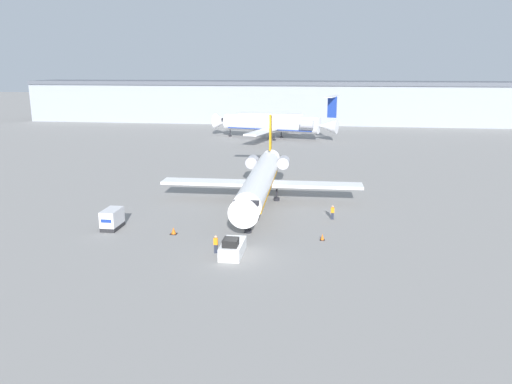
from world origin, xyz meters
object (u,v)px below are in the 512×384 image
(worker_near_tug, at_px, (216,244))
(worker_by_wing, at_px, (333,212))
(airplane_main, at_px, (261,179))
(traffic_cone_left, at_px, (174,231))
(airplane_parked_far_left, at_px, (274,124))
(luggage_cart, at_px, (112,219))
(pushback_tug, at_px, (233,248))
(traffic_cone_right, at_px, (322,237))

(worker_near_tug, xyz_separation_m, worker_by_wing, (11.31, 12.83, -0.05))
(airplane_main, bearing_deg, worker_near_tug, -95.35)
(traffic_cone_left, xyz_separation_m, airplane_parked_far_left, (2.87, 75.30, 3.49))
(worker_near_tug, relative_size, airplane_parked_far_left, 0.05)
(luggage_cart, xyz_separation_m, airplane_parked_far_left, (10.21, 74.41, 2.73))
(pushback_tug, relative_size, worker_by_wing, 2.55)
(airplane_parked_far_left, bearing_deg, worker_by_wing, -78.08)
(worker_near_tug, xyz_separation_m, traffic_cone_right, (10.23, 5.24, -0.62))
(worker_near_tug, bearing_deg, traffic_cone_left, 139.66)
(luggage_cart, bearing_deg, pushback_tug, -22.18)
(worker_by_wing, bearing_deg, traffic_cone_right, -98.09)
(traffic_cone_right, bearing_deg, pushback_tug, -147.31)
(airplane_main, relative_size, traffic_cone_left, 42.04)
(traffic_cone_left, distance_m, traffic_cone_right, 16.02)
(worker_near_tug, height_order, worker_by_wing, worker_near_tug)
(worker_near_tug, relative_size, traffic_cone_right, 2.62)
(worker_near_tug, bearing_deg, airplane_parked_far_left, 92.08)
(worker_by_wing, xyz_separation_m, traffic_cone_right, (-1.08, -7.60, -0.57))
(traffic_cone_left, bearing_deg, worker_near_tug, -40.34)
(worker_near_tug, height_order, airplane_parked_far_left, airplane_parked_far_left)
(traffic_cone_left, bearing_deg, airplane_main, 62.33)
(luggage_cart, bearing_deg, worker_by_wing, 16.03)
(traffic_cone_right, bearing_deg, luggage_cart, 178.59)
(airplane_parked_far_left, bearing_deg, traffic_cone_left, -92.18)
(airplane_main, bearing_deg, worker_by_wing, -34.79)
(traffic_cone_right, distance_m, airplane_parked_far_left, 76.21)
(luggage_cart, relative_size, traffic_cone_left, 4.08)
(worker_near_tug, height_order, traffic_cone_left, worker_near_tug)
(worker_near_tug, distance_m, airplane_parked_far_left, 80.32)
(airplane_parked_far_left, bearing_deg, traffic_cone_right, -80.05)
(pushback_tug, height_order, worker_near_tug, pushback_tug)
(worker_by_wing, height_order, airplane_parked_far_left, airplane_parked_far_left)
(airplane_main, bearing_deg, traffic_cone_right, -59.35)
(worker_by_wing, bearing_deg, traffic_cone_left, -155.16)
(pushback_tug, height_order, airplane_parked_far_left, airplane_parked_far_left)
(pushback_tug, bearing_deg, airplane_parked_far_left, 93.29)
(airplane_main, xyz_separation_m, airplane_parked_far_left, (-4.74, 60.79, 0.62))
(pushback_tug, xyz_separation_m, traffic_cone_left, (-7.49, 5.15, -0.37))
(airplane_main, xyz_separation_m, worker_by_wing, (9.49, -6.59, -2.34))
(worker_by_wing, bearing_deg, pushback_tug, -126.32)
(worker_by_wing, bearing_deg, luggage_cart, -163.97)
(airplane_main, distance_m, traffic_cone_right, 16.75)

